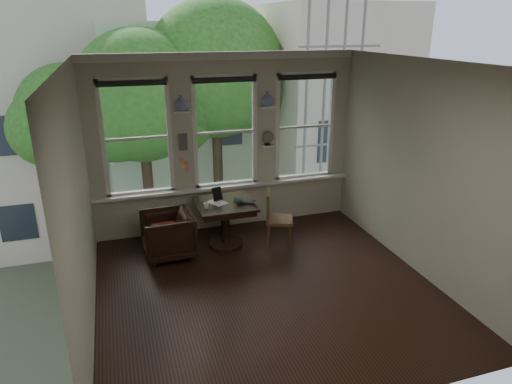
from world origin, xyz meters
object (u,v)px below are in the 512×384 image
object	(u,v)px
laptop	(243,203)
mug	(206,206)
side_chair_right	(280,219)
armchair_left	(168,235)
table	(225,224)

from	to	relation	value
laptop	mug	size ratio (longest dim) A/B	3.76
side_chair_right	laptop	distance (m)	0.66
armchair_left	laptop	bearing A→B (deg)	85.58
table	laptop	size ratio (longest dim) A/B	2.58
side_chair_right	mug	distance (m)	1.21
table	laptop	bearing A→B (deg)	-22.82
mug	armchair_left	bearing A→B (deg)	172.94
table	laptop	xyz separation A→B (m)	(0.27, -0.12, 0.39)
armchair_left	side_chair_right	world-z (taller)	side_chair_right
table	laptop	world-z (taller)	laptop
mug	side_chair_right	bearing A→B (deg)	-5.64
table	armchair_left	world-z (taller)	table
side_chair_right	mug	world-z (taller)	side_chair_right
armchair_left	table	bearing A→B (deg)	92.02
table	armchair_left	distance (m)	0.93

